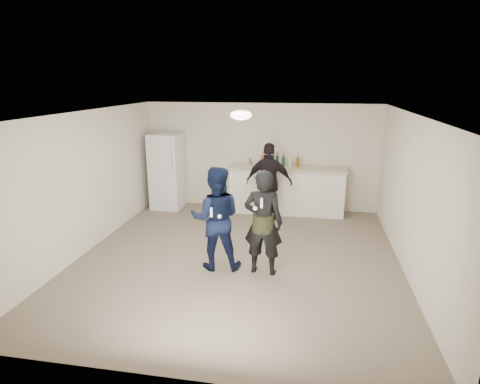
% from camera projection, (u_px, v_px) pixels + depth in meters
% --- Properties ---
extents(floor, '(6.00, 6.00, 0.00)m').
position_uv_depth(floor, '(238.00, 258.00, 7.02)').
color(floor, '#6B5B4C').
rests_on(floor, ground).
extents(ceiling, '(6.00, 6.00, 0.00)m').
position_uv_depth(ceiling, '(238.00, 113.00, 6.34)').
color(ceiling, silver).
rests_on(ceiling, wall_back).
extents(wall_back, '(6.00, 0.00, 6.00)m').
position_uv_depth(wall_back, '(261.00, 157.00, 9.52)').
color(wall_back, beige).
rests_on(wall_back, floor).
extents(wall_front, '(6.00, 0.00, 6.00)m').
position_uv_depth(wall_front, '(182.00, 271.00, 3.84)').
color(wall_front, beige).
rests_on(wall_front, floor).
extents(wall_left, '(0.00, 6.00, 6.00)m').
position_uv_depth(wall_left, '(86.00, 182.00, 7.14)').
color(wall_left, beige).
rests_on(wall_left, floor).
extents(wall_right, '(0.00, 6.00, 6.00)m').
position_uv_depth(wall_right, '(412.00, 198.00, 6.22)').
color(wall_right, beige).
rests_on(wall_right, floor).
extents(counter, '(2.60, 0.56, 1.05)m').
position_uv_depth(counter, '(286.00, 191.00, 9.29)').
color(counter, white).
rests_on(counter, floor).
extents(counter_top, '(2.68, 0.64, 0.04)m').
position_uv_depth(counter_top, '(287.00, 168.00, 9.15)').
color(counter_top, beige).
rests_on(counter_top, counter).
extents(fridge, '(0.70, 0.70, 1.80)m').
position_uv_depth(fridge, '(167.00, 171.00, 9.61)').
color(fridge, silver).
rests_on(fridge, floor).
extents(fridge_handle, '(0.02, 0.02, 0.60)m').
position_uv_depth(fridge_handle, '(172.00, 158.00, 9.10)').
color(fridge_handle, silver).
rests_on(fridge_handle, fridge).
extents(ceiling_dome, '(0.36, 0.36, 0.16)m').
position_uv_depth(ceiling_dome, '(241.00, 115.00, 6.64)').
color(ceiling_dome, white).
rests_on(ceiling_dome, ceiling).
extents(shaker, '(0.08, 0.08, 0.17)m').
position_uv_depth(shaker, '(250.00, 162.00, 9.31)').
color(shaker, silver).
rests_on(shaker, counter_top).
extents(man, '(0.92, 0.77, 1.71)m').
position_uv_depth(man, '(216.00, 218.00, 6.47)').
color(man, '#101C45').
rests_on(man, floor).
extents(woman, '(0.65, 0.45, 1.70)m').
position_uv_depth(woman, '(263.00, 223.00, 6.29)').
color(woman, black).
rests_on(woman, floor).
extents(camo_shorts, '(0.34, 0.34, 0.28)m').
position_uv_depth(camo_shorts, '(263.00, 223.00, 6.29)').
color(camo_shorts, '#2E3518').
rests_on(camo_shorts, woman).
extents(spectator, '(1.04, 0.49, 1.72)m').
position_uv_depth(spectator, '(269.00, 182.00, 8.71)').
color(spectator, black).
rests_on(spectator, floor).
extents(remote_man, '(0.04, 0.04, 0.15)m').
position_uv_depth(remote_man, '(211.00, 212.00, 6.16)').
color(remote_man, white).
rests_on(remote_man, man).
extents(nunchuk_man, '(0.07, 0.07, 0.07)m').
position_uv_depth(nunchuk_man, '(220.00, 216.00, 6.18)').
color(nunchuk_man, white).
rests_on(nunchuk_man, man).
extents(remote_woman, '(0.04, 0.04, 0.15)m').
position_uv_depth(remote_woman, '(262.00, 203.00, 5.94)').
color(remote_woman, white).
rests_on(remote_woman, woman).
extents(nunchuk_woman, '(0.07, 0.07, 0.07)m').
position_uv_depth(nunchuk_woman, '(255.00, 208.00, 6.01)').
color(nunchuk_woman, white).
rests_on(nunchuk_woman, woman).
extents(bottle_cluster, '(0.86, 0.25, 0.25)m').
position_uv_depth(bottle_cluster, '(282.00, 162.00, 9.17)').
color(bottle_cluster, brown).
rests_on(bottle_cluster, counter_top).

